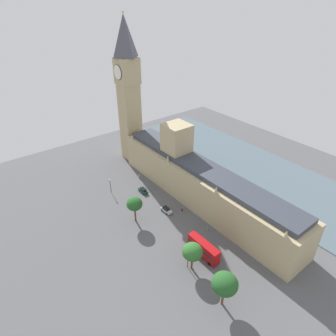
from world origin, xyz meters
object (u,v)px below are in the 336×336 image
Objects in this scene: pedestrian_kerbside at (207,229)px; street_lamp_leading at (188,255)px; car_dark_green_under_trees at (143,190)px; plane_tree_trailing at (134,204)px; pedestrian_near_tower at (139,177)px; pedestrian_corner at (182,210)px; parliament_building at (199,181)px; plane_tree_far_end at (192,252)px; plane_tree_opposite_hall at (225,284)px; clock_tower at (128,90)px; double_decker_bus_midblock at (203,248)px; car_silver_by_river_gate at (166,210)px; street_lamp_slot_10 at (110,183)px.

street_lamp_leading is at bearing -166.83° from pedestrian_kerbside.
car_dark_green_under_trees is 0.49× the size of plane_tree_trailing.
pedestrian_corner is (-0.22, 26.27, -0.10)m from pedestrian_near_tower.
pedestrian_kerbside is at bearing 179.14° from pedestrian_near_tower.
parliament_building reaches higher than plane_tree_far_end.
parliament_building is 45.02× the size of pedestrian_near_tower.
car_dark_green_under_trees is at bearing -101.99° from plane_tree_opposite_hall.
clock_tower reaches higher than street_lamp_leading.
clock_tower is at bearing -104.12° from double_decker_bus_midblock.
parliament_building is 17.61× the size of car_silver_by_river_gate.
car_silver_by_river_gate is 2.73× the size of pedestrian_kerbside.
street_lamp_slot_10 is at bearing -69.28° from car_silver_by_river_gate.
pedestrian_kerbside is (0.03, 38.39, -0.05)m from pedestrian_near_tower.
car_dark_green_under_trees is 0.64× the size of street_lamp_leading.
car_silver_by_river_gate is (0.12, 14.21, 0.00)m from car_dark_green_under_trees.
street_lamp_slot_10 reaches higher than car_silver_by_river_gate.
parliament_building is at bearing -138.00° from street_lamp_leading.
pedestrian_near_tower is 60.32m from plane_tree_opposite_hall.
street_lamp_leading is (6.27, 0.55, 2.13)m from double_decker_bus_midblock.
clock_tower reaches higher than plane_tree_trailing.
pedestrian_near_tower is (8.95, -24.50, -6.92)m from parliament_building.
plane_tree_opposite_hall is at bearing 83.82° from plane_tree_far_end.
double_decker_bus_midblock is 7.03× the size of pedestrian_corner.
clock_tower is 6.46× the size of plane_tree_trailing.
plane_tree_trailing is at bearing 117.39° from pedestrian_kerbside.
double_decker_bus_midblock is 1.16× the size of plane_tree_trailing.
car_silver_by_river_gate is at bearing -111.60° from plane_tree_far_end.
plane_tree_opposite_hall is (10.44, 49.14, 6.24)m from car_dark_green_under_trees.
parliament_building is 11.14× the size of street_lamp_leading.
street_lamp_leading reaches higher than pedestrian_kerbside.
pedestrian_near_tower is 0.18× the size of plane_tree_opposite_hall.
car_silver_by_river_gate is 36.95m from plane_tree_opposite_hall.
double_decker_bus_midblock is at bearing 76.06° from clock_tower.
pedestrian_kerbside is 0.16× the size of plane_tree_opposite_hall.
pedestrian_kerbside is 16.17m from plane_tree_far_end.
pedestrian_near_tower is at bearing -172.53° from street_lamp_slot_10.
plane_tree_far_end is (22.22, 21.46, -1.58)m from parliament_building.
plane_tree_trailing is at bearing 78.65° from pedestrian_corner.
clock_tower is at bearing -138.48° from street_lamp_slot_10.
clock_tower is at bearing -120.81° from plane_tree_trailing.
plane_tree_far_end reaches higher than street_lamp_slot_10.
car_dark_green_under_trees is 2.98× the size of pedestrian_corner.
street_lamp_leading is (21.52, 62.01, -25.46)m from clock_tower.
plane_tree_trailing is at bearing -86.41° from plane_tree_far_end.
car_dark_green_under_trees is 1.02× the size of car_silver_by_river_gate.
plane_tree_opposite_hall reaches higher than car_silver_by_river_gate.
double_decker_bus_midblock is at bearing 106.78° from plane_tree_trailing.
pedestrian_near_tower is 38.39m from pedestrian_kerbside.
street_lamp_leading reaches higher than car_silver_by_river_gate.
double_decker_bus_midblock is at bearing -153.69° from pedestrian_kerbside.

